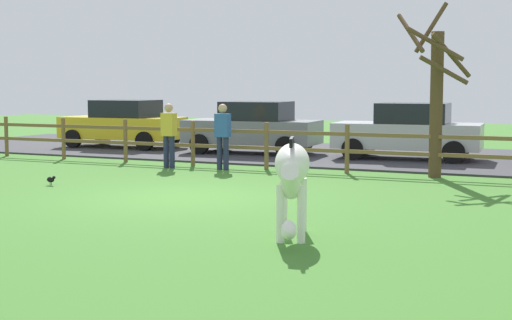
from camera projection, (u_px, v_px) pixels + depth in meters
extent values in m
plane|color=#3D7528|center=(182.00, 197.00, 14.33)|extent=(60.00, 60.00, 0.00)
cube|color=#38383D|center=(338.00, 155.00, 22.74)|extent=(28.00, 7.40, 0.05)
cylinder|color=brown|center=(6.00, 136.00, 22.48)|extent=(0.11, 0.11, 1.17)
cylinder|color=brown|center=(64.00, 138.00, 21.60)|extent=(0.11, 0.11, 1.17)
cylinder|color=brown|center=(125.00, 141.00, 20.73)|extent=(0.11, 0.11, 1.17)
cylinder|color=brown|center=(193.00, 143.00, 19.86)|extent=(0.11, 0.11, 1.17)
cylinder|color=brown|center=(266.00, 146.00, 18.99)|extent=(0.11, 0.11, 1.17)
cylinder|color=brown|center=(347.00, 149.00, 18.12)|extent=(0.11, 0.11, 1.17)
cylinder|color=brown|center=(436.00, 152.00, 17.24)|extent=(0.11, 0.11, 1.17)
cube|color=brown|center=(266.00, 148.00, 18.99)|extent=(21.07, 0.06, 0.09)
cube|color=brown|center=(266.00, 132.00, 18.95)|extent=(21.07, 0.06, 0.09)
cylinder|color=#513A23|center=(436.00, 105.00, 17.23)|extent=(0.29, 0.29, 3.31)
cylinder|color=#513A23|center=(435.00, 44.00, 16.53)|extent=(1.25, 0.24, 0.78)
cylinder|color=#513A23|center=(451.00, 55.00, 16.66)|extent=(0.80, 0.85, 0.99)
cylinder|color=#513A23|center=(410.00, 33.00, 16.93)|extent=(0.91, 1.17, 0.95)
cylinder|color=#513A23|center=(444.00, 70.00, 16.62)|extent=(1.03, 0.59, 0.66)
cylinder|color=#513A23|center=(431.00, 27.00, 17.40)|extent=(0.71, 0.56, 1.17)
ellipsoid|color=white|center=(292.00, 164.00, 10.51)|extent=(0.86, 1.33, 0.56)
cylinder|color=white|center=(301.00, 214.00, 10.16)|extent=(0.11, 0.11, 0.78)
cylinder|color=white|center=(280.00, 214.00, 10.19)|extent=(0.11, 0.11, 0.78)
cylinder|color=white|center=(303.00, 205.00, 10.96)|extent=(0.11, 0.11, 0.78)
cylinder|color=white|center=(284.00, 205.00, 10.98)|extent=(0.11, 0.11, 0.78)
cylinder|color=white|center=(290.00, 182.00, 10.00)|extent=(0.42, 0.63, 0.51)
ellipsoid|color=white|center=(289.00, 230.00, 9.64)|extent=(0.33, 0.48, 0.24)
cube|color=black|center=(292.00, 142.00, 10.23)|extent=(0.22, 0.54, 0.12)
cylinder|color=black|center=(294.00, 169.00, 11.19)|extent=(0.11, 0.20, 0.54)
cylinder|color=black|center=(51.00, 184.00, 16.04)|extent=(0.01, 0.01, 0.06)
cylinder|color=black|center=(50.00, 184.00, 16.01)|extent=(0.01, 0.01, 0.06)
ellipsoid|color=black|center=(51.00, 180.00, 16.01)|extent=(0.18, 0.10, 0.12)
sphere|color=black|center=(54.00, 178.00, 15.97)|extent=(0.07, 0.07, 0.07)
cube|color=#B7BABF|center=(407.00, 136.00, 21.11)|extent=(4.12, 1.99, 0.70)
cube|color=black|center=(413.00, 113.00, 20.99)|extent=(2.01, 1.70, 0.56)
cylinder|color=black|center=(353.00, 149.00, 20.82)|extent=(0.61, 0.22, 0.60)
cylinder|color=black|center=(366.00, 145.00, 22.40)|extent=(0.61, 0.22, 0.60)
cylinder|color=black|center=(454.00, 152.00, 19.88)|extent=(0.61, 0.22, 0.60)
cylinder|color=black|center=(460.00, 147.00, 21.47)|extent=(0.61, 0.22, 0.60)
cube|color=slate|center=(252.00, 132.00, 22.87)|extent=(4.11, 1.98, 0.70)
cube|color=black|center=(257.00, 111.00, 22.75)|extent=(2.00, 1.69, 0.56)
cylinder|color=black|center=(199.00, 144.00, 22.58)|extent=(0.61, 0.22, 0.60)
cylinder|color=black|center=(222.00, 140.00, 24.17)|extent=(0.61, 0.22, 0.60)
cylinder|color=black|center=(286.00, 147.00, 21.64)|extent=(0.61, 0.22, 0.60)
cylinder|color=black|center=(303.00, 142.00, 23.22)|extent=(0.61, 0.22, 0.60)
cube|color=yellow|center=(122.00, 128.00, 25.03)|extent=(4.06, 1.83, 0.70)
cube|color=black|center=(126.00, 109.00, 24.91)|extent=(1.95, 1.63, 0.56)
cylinder|color=black|center=(73.00, 139.00, 24.80)|extent=(0.61, 0.20, 0.60)
cylinder|color=black|center=(103.00, 135.00, 26.36)|extent=(0.61, 0.20, 0.60)
cylinder|color=black|center=(145.00, 141.00, 23.77)|extent=(0.61, 0.20, 0.60)
cylinder|color=black|center=(171.00, 138.00, 25.33)|extent=(0.61, 0.20, 0.60)
cylinder|color=#232847|center=(220.00, 153.00, 18.92)|extent=(0.14, 0.14, 0.82)
cylinder|color=#232847|center=(226.00, 154.00, 18.84)|extent=(0.14, 0.14, 0.82)
cube|color=#2D569E|center=(223.00, 125.00, 18.81)|extent=(0.37, 0.23, 0.58)
sphere|color=tan|center=(223.00, 108.00, 18.77)|extent=(0.22, 0.22, 0.22)
cylinder|color=#232847|center=(166.00, 152.00, 19.32)|extent=(0.14, 0.14, 0.82)
cylinder|color=#232847|center=(172.00, 152.00, 19.24)|extent=(0.14, 0.14, 0.82)
cube|color=gold|center=(169.00, 124.00, 19.21)|extent=(0.38, 0.25, 0.58)
sphere|color=tan|center=(169.00, 108.00, 19.17)|extent=(0.22, 0.22, 0.22)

